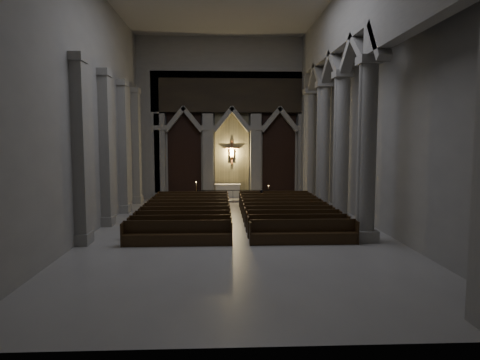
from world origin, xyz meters
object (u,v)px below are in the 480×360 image
(altar_rail, at_px, (233,194))
(candle_stand_left, at_px, (196,197))
(candle_stand_right, at_px, (268,198))
(worshipper, at_px, (262,198))
(pews, at_px, (236,215))
(altar, at_px, (228,191))

(altar_rail, relative_size, candle_stand_left, 3.26)
(candle_stand_right, relative_size, worshipper, 1.07)
(altar_rail, xyz_separation_m, candle_stand_right, (2.54, 0.41, -0.32))
(candle_stand_left, height_order, worshipper, candle_stand_left)
(candle_stand_left, xyz_separation_m, candle_stand_right, (5.11, 0.19, -0.08))
(altar_rail, xyz_separation_m, pews, (0.00, -6.67, -0.31))
(altar_rail, height_order, candle_stand_right, candle_stand_right)
(candle_stand_left, relative_size, pews, 0.14)
(worshipper, bearing_deg, altar_rail, 129.66)
(candle_stand_left, relative_size, candle_stand_right, 1.25)
(altar_rail, bearing_deg, pews, -90.00)
(candle_stand_left, relative_size, worshipper, 1.34)
(candle_stand_right, bearing_deg, altar_rail, -170.91)
(altar, xyz_separation_m, altar_rail, (0.34, -2.19, 0.00))
(worshipper, bearing_deg, pews, -122.27)
(pews, relative_size, worshipper, 9.38)
(pews, distance_m, worshipper, 5.54)
(candle_stand_left, bearing_deg, candle_stand_right, 2.17)
(altar_rail, height_order, candle_stand_left, candle_stand_left)
(altar, height_order, candle_stand_right, candle_stand_right)
(candle_stand_left, bearing_deg, pews, -69.50)
(candle_stand_left, bearing_deg, worshipper, -20.70)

